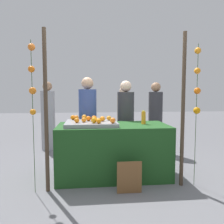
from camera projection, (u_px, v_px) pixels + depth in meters
name	position (u px, v px, depth m)	size (l,w,h in m)	color
ground_plane	(113.00, 176.00, 3.85)	(24.00, 24.00, 0.00)	slate
stall_counter	(113.00, 151.00, 3.82)	(1.82, 0.90, 0.87)	#1E4C1E
orange_tray	(91.00, 123.00, 3.74)	(0.83, 0.73, 0.06)	gray
orange_0	(109.00, 118.00, 3.88)	(0.08, 0.08, 0.08)	orange
orange_1	(98.00, 120.00, 3.63)	(0.07, 0.07, 0.07)	orange
orange_2	(113.00, 120.00, 3.51)	(0.09, 0.09, 0.09)	orange
orange_3	(94.00, 120.00, 3.54)	(0.09, 0.09, 0.09)	orange
orange_4	(95.00, 118.00, 3.91)	(0.07, 0.07, 0.07)	orange
orange_5	(77.00, 120.00, 3.57)	(0.08, 0.08, 0.08)	orange
orange_6	(88.00, 118.00, 3.80)	(0.08, 0.08, 0.08)	orange
orange_7	(103.00, 119.00, 3.76)	(0.08, 0.08, 0.08)	orange
orange_8	(76.00, 118.00, 3.91)	(0.08, 0.08, 0.08)	orange
orange_9	(94.00, 118.00, 3.79)	(0.09, 0.09, 0.09)	orange
orange_10	(73.00, 118.00, 3.95)	(0.08, 0.08, 0.08)	orange
orange_11	(99.00, 121.00, 3.48)	(0.08, 0.08, 0.08)	orange
orange_12	(84.00, 117.00, 4.00)	(0.09, 0.09, 0.09)	orange
orange_13	(84.00, 120.00, 3.64)	(0.08, 0.08, 0.08)	orange
juice_bottle	(144.00, 118.00, 3.85)	(0.07, 0.07, 0.23)	orange
chalkboard_sign	(129.00, 178.00, 3.18)	(0.35, 0.03, 0.47)	brown
vendor_left	(88.00, 124.00, 4.40)	(0.34, 0.34, 1.70)	#384C8C
vendor_right	(126.00, 125.00, 4.51)	(0.33, 0.33, 1.64)	#333338
crowd_person_0	(88.00, 120.00, 5.72)	(0.30, 0.30, 1.51)	beige
crowd_person_1	(48.00, 118.00, 5.55)	(0.33, 0.33, 1.67)	#99999E
crowd_person_2	(123.00, 119.00, 5.83)	(0.31, 0.31, 1.55)	tan
crowd_person_3	(155.00, 120.00, 5.40)	(0.33, 0.33, 1.64)	#333338
canopy_post_left	(46.00, 112.00, 3.17)	(0.06, 0.06, 2.29)	#473828
canopy_post_right	(183.00, 110.00, 3.37)	(0.06, 0.06, 2.29)	#473828
garland_strand_left	(32.00, 79.00, 3.08)	(0.10, 0.11, 2.12)	#2D4C23
garland_strand_right	(197.00, 85.00, 3.34)	(0.11, 0.11, 2.12)	#2D4C23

